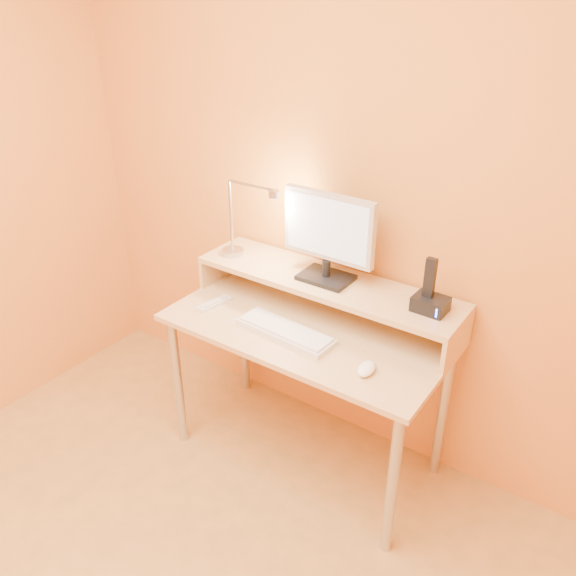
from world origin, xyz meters
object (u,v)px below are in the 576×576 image
Objects in this scene: monitor_panel at (329,227)px; phone_dock at (430,304)px; lamp_base at (233,252)px; keyboard at (285,332)px; remote_control at (214,304)px; mouse at (367,369)px.

phone_dock is (0.47, -0.01, -0.21)m from monitor_panel.
lamp_base is 0.53m from keyboard.
phone_dock is at bearing 24.72° from remote_control.
phone_dock reaches higher than mouse.
monitor_panel is 0.47m from keyboard.
phone_dock is 0.59m from keyboard.
monitor_panel is at bearing 4.69° from lamp_base.
keyboard is (-0.51, -0.25, -0.18)m from phone_dock.
phone_dock is (0.96, 0.03, 0.02)m from lamp_base.
phone_dock is 0.30× the size of keyboard.
remote_control is (-0.43, -0.25, -0.39)m from monitor_panel.
keyboard is 0.40m from mouse.
keyboard is (-0.04, -0.26, -0.39)m from monitor_panel.
remote_control is (-0.90, -0.24, -0.18)m from phone_dock.
mouse is (0.85, -0.26, -0.15)m from lamp_base.
phone_dock is at bearing 1.80° from lamp_base.
phone_dock reaches higher than lamp_base.
lamp_base reaches higher than mouse.
lamp_base is 0.77× the size of phone_dock.
lamp_base is 0.90m from mouse.
lamp_base is 0.60× the size of remote_control.
mouse is at bearing -2.30° from keyboard.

